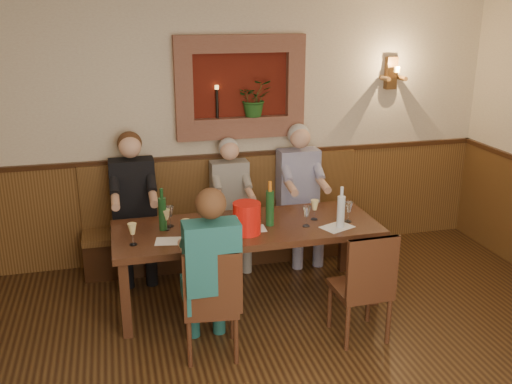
# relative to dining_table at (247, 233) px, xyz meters

# --- Properties ---
(room_shell) EXTENTS (6.04, 6.04, 2.82)m
(room_shell) POSITION_rel_dining_table_xyz_m (0.00, -1.85, 1.21)
(room_shell) COLOR beige
(room_shell) RESTS_ON ground
(wainscoting) EXTENTS (6.02, 6.02, 1.15)m
(wainscoting) POSITION_rel_dining_table_xyz_m (0.00, -1.85, -0.09)
(wainscoting) COLOR #503216
(wainscoting) RESTS_ON ground
(wall_niche) EXTENTS (1.36, 0.30, 1.06)m
(wall_niche) POSITION_rel_dining_table_xyz_m (0.24, 1.09, 1.13)
(wall_niche) COLOR #55150C
(wall_niche) RESTS_ON ground
(wall_sconce) EXTENTS (0.25, 0.20, 0.35)m
(wall_sconce) POSITION_rel_dining_table_xyz_m (1.90, 1.08, 1.27)
(wall_sconce) COLOR #503216
(wall_sconce) RESTS_ON ground
(dining_table) EXTENTS (2.40, 0.90, 0.75)m
(dining_table) POSITION_rel_dining_table_xyz_m (0.00, 0.00, 0.00)
(dining_table) COLOR #361D10
(dining_table) RESTS_ON ground
(bench) EXTENTS (3.00, 0.45, 1.11)m
(bench) POSITION_rel_dining_table_xyz_m (0.00, 0.94, -0.35)
(bench) COLOR #381E0F
(bench) RESTS_ON ground
(chair_near_left) EXTENTS (0.47, 0.47, 0.94)m
(chair_near_left) POSITION_rel_dining_table_xyz_m (-0.48, -0.79, -0.40)
(chair_near_left) COLOR #361D10
(chair_near_left) RESTS_ON ground
(chair_near_right) EXTENTS (0.44, 0.44, 0.96)m
(chair_near_right) POSITION_rel_dining_table_xyz_m (0.76, -0.84, -0.40)
(chair_near_right) COLOR #361D10
(chair_near_right) RESTS_ON ground
(person_bench_left) EXTENTS (0.44, 0.54, 1.48)m
(person_bench_left) POSITION_rel_dining_table_xyz_m (-0.96, 0.84, -0.06)
(person_bench_left) COLOR black
(person_bench_left) RESTS_ON ground
(person_bench_mid) EXTENTS (0.39, 0.48, 1.36)m
(person_bench_mid) POSITION_rel_dining_table_xyz_m (0.03, 0.84, -0.12)
(person_bench_mid) COLOR #625E5A
(person_bench_mid) RESTS_ON ground
(person_bench_right) EXTENTS (0.44, 0.54, 1.47)m
(person_bench_right) POSITION_rel_dining_table_xyz_m (0.79, 0.84, -0.07)
(person_bench_right) COLOR navy
(person_bench_right) RESTS_ON ground
(person_chair_front) EXTENTS (0.42, 0.51, 1.42)m
(person_chair_front) POSITION_rel_dining_table_xyz_m (-0.47, -0.78, -0.09)
(person_chair_front) COLOR navy
(person_chair_front) RESTS_ON ground
(spittoon_bucket) EXTENTS (0.31, 0.31, 0.28)m
(spittoon_bucket) POSITION_rel_dining_table_xyz_m (-0.04, -0.17, 0.21)
(spittoon_bucket) COLOR red
(spittoon_bucket) RESTS_ON dining_table
(wine_bottle_green_a) EXTENTS (0.09, 0.09, 0.42)m
(wine_bottle_green_a) POSITION_rel_dining_table_xyz_m (0.21, -0.03, 0.25)
(wine_bottle_green_a) COLOR #19471E
(wine_bottle_green_a) RESTS_ON dining_table
(wine_bottle_green_b) EXTENTS (0.08, 0.08, 0.39)m
(wine_bottle_green_b) POSITION_rel_dining_table_xyz_m (-0.74, 0.09, 0.23)
(wine_bottle_green_b) COLOR #19471E
(wine_bottle_green_b) RESTS_ON dining_table
(water_bottle) EXTENTS (0.09, 0.09, 0.38)m
(water_bottle) POSITION_rel_dining_table_xyz_m (0.81, -0.24, 0.23)
(water_bottle) COLOR silver
(water_bottle) RESTS_ON dining_table
(tasting_sheet_a) EXTENTS (0.28, 0.22, 0.00)m
(tasting_sheet_a) POSITION_rel_dining_table_xyz_m (-0.71, -0.19, 0.08)
(tasting_sheet_a) COLOR white
(tasting_sheet_a) RESTS_ON dining_table
(tasting_sheet_b) EXTENTS (0.26, 0.19, 0.00)m
(tasting_sheet_b) POSITION_rel_dining_table_xyz_m (0.03, -0.09, 0.08)
(tasting_sheet_b) COLOR white
(tasting_sheet_b) RESTS_ON dining_table
(tasting_sheet_c) EXTENTS (0.33, 0.29, 0.00)m
(tasting_sheet_c) POSITION_rel_dining_table_xyz_m (0.78, -0.23, 0.08)
(tasting_sheet_c) COLOR white
(tasting_sheet_c) RESTS_ON dining_table
(tasting_sheet_d) EXTENTS (0.31, 0.26, 0.00)m
(tasting_sheet_d) POSITION_rel_dining_table_xyz_m (-0.41, -0.28, 0.08)
(tasting_sheet_d) COLOR white
(tasting_sheet_d) RESTS_ON dining_table
(wine_glass_0) EXTENTS (0.08, 0.08, 0.19)m
(wine_glass_0) POSITION_rel_dining_table_xyz_m (-1.02, -0.19, 0.17)
(wine_glass_0) COLOR #EFDC8F
(wine_glass_0) RESTS_ON dining_table
(wine_glass_1) EXTENTS (0.08, 0.08, 0.19)m
(wine_glass_1) POSITION_rel_dining_table_xyz_m (-0.67, 0.16, 0.17)
(wine_glass_1) COLOR white
(wine_glass_1) RESTS_ON dining_table
(wine_glass_2) EXTENTS (0.08, 0.08, 0.19)m
(wine_glass_2) POSITION_rel_dining_table_xyz_m (-0.58, -0.21, 0.17)
(wine_glass_2) COLOR #EFDC8F
(wine_glass_2) RESTS_ON dining_table
(wine_glass_3) EXTENTS (0.08, 0.08, 0.19)m
(wine_glass_3) POSITION_rel_dining_table_xyz_m (-0.25, 0.05, 0.17)
(wine_glass_3) COLOR white
(wine_glass_3) RESTS_ON dining_table
(wine_glass_4) EXTENTS (0.08, 0.08, 0.19)m
(wine_glass_4) POSITION_rel_dining_table_xyz_m (0.03, -0.19, 0.17)
(wine_glass_4) COLOR #EFDC8F
(wine_glass_4) RESTS_ON dining_table
(wine_glass_5) EXTENTS (0.08, 0.08, 0.19)m
(wine_glass_5) POSITION_rel_dining_table_xyz_m (0.24, 0.05, 0.17)
(wine_glass_5) COLOR #EFDC8F
(wine_glass_5) RESTS_ON dining_table
(wine_glass_6) EXTENTS (0.08, 0.08, 0.19)m
(wine_glass_6) POSITION_rel_dining_table_xyz_m (0.52, -0.14, 0.17)
(wine_glass_6) COLOR white
(wine_glass_6) RESTS_ON dining_table
(wine_glass_7) EXTENTS (0.08, 0.08, 0.19)m
(wine_glass_7) POSITION_rel_dining_table_xyz_m (0.65, 0.00, 0.17)
(wine_glass_7) COLOR #EFDC8F
(wine_glass_7) RESTS_ON dining_table
(wine_glass_8) EXTENTS (0.08, 0.08, 0.19)m
(wine_glass_8) POSITION_rel_dining_table_xyz_m (0.94, -0.13, 0.17)
(wine_glass_8) COLOR white
(wine_glass_8) RESTS_ON dining_table
(wine_glass_9) EXTENTS (0.08, 0.08, 0.19)m
(wine_glass_9) POSITION_rel_dining_table_xyz_m (-0.17, -0.26, 0.17)
(wine_glass_9) COLOR #EFDC8F
(wine_glass_9) RESTS_ON dining_table
(wine_glass_10) EXTENTS (0.08, 0.08, 0.19)m
(wine_glass_10) POSITION_rel_dining_table_xyz_m (-0.72, 0.08, 0.17)
(wine_glass_10) COLOR #EFDC8F
(wine_glass_10) RESTS_ON dining_table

